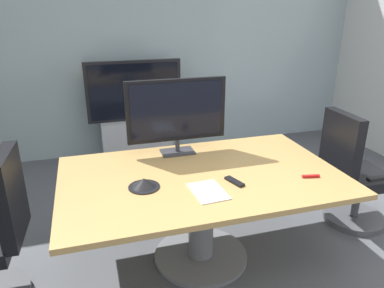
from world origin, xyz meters
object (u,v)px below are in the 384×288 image
Objects in this scene: office_chair_right at (352,179)px; remote_control at (234,181)px; tv_monitor at (177,112)px; conference_phone at (144,183)px; conference_table at (201,194)px; wall_display_unit at (136,127)px.

office_chair_right reaches higher than remote_control.
conference_phone is at bearing -124.47° from tv_monitor.
tv_monitor is at bearing 98.08° from conference_table.
tv_monitor is 4.94× the size of remote_control.
wall_display_unit reaches higher than conference_table.
conference_table is at bearing 11.23° from conference_phone.
tv_monitor is at bearing 55.53° from conference_phone.
conference_table is 2.47× the size of tv_monitor.
office_chair_right is 6.41× the size of remote_control.
conference_phone is (-1.93, -0.18, 0.33)m from office_chair_right.
conference_table is at bearing 113.75° from remote_control.
wall_display_unit is 2.34m from conference_phone.
conference_phone is (-0.45, -0.09, 0.20)m from conference_table.
wall_display_unit reaches higher than conference_phone.
remote_control reaches higher than conference_table.
tv_monitor is at bearing -86.24° from wall_display_unit.
remote_control is at bearing -69.68° from tv_monitor.
conference_phone is at bearing -168.77° from conference_table.
remote_control is (0.25, -0.67, -0.35)m from tv_monitor.
tv_monitor is at bearing 92.07° from remote_control.
wall_display_unit is (-0.18, 2.21, -0.14)m from conference_table.
remote_control is at bearing -10.12° from conference_phone.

